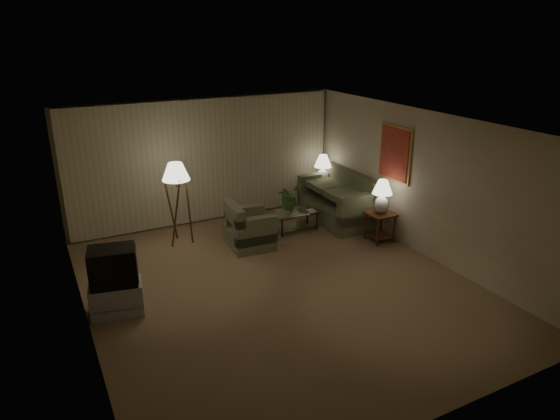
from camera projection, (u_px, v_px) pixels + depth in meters
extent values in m
plane|color=olive|center=(278.00, 285.00, 8.38)|extent=(7.00, 7.00, 0.00)
cube|color=beige|center=(205.00, 160.00, 10.83)|extent=(6.00, 0.04, 2.70)
cube|color=beige|center=(78.00, 246.00, 6.62)|extent=(0.04, 7.00, 2.70)
cube|color=beige|center=(423.00, 184.00, 9.20)|extent=(0.04, 7.00, 2.70)
cube|color=white|center=(278.00, 125.00, 7.44)|extent=(6.00, 7.00, 0.04)
cube|color=#C2BA97|center=(206.00, 161.00, 10.76)|extent=(5.85, 0.12, 2.65)
cube|color=gold|center=(395.00, 154.00, 9.72)|extent=(0.03, 0.90, 1.10)
cube|color=#B02027|center=(394.00, 154.00, 9.71)|extent=(0.02, 0.80, 1.00)
cube|color=#747753|center=(336.00, 211.00, 11.09)|extent=(1.97, 1.05, 0.45)
cube|color=#747753|center=(250.00, 238.00, 9.79)|extent=(0.98, 0.94, 0.38)
cube|color=#3C1D10|center=(381.00, 214.00, 9.91)|extent=(0.50, 0.50, 0.04)
cube|color=#3C1D10|center=(379.00, 235.00, 10.07)|extent=(0.43, 0.43, 0.02)
cylinder|color=#3C1D10|center=(378.00, 233.00, 9.76)|extent=(0.05, 0.05, 0.56)
cylinder|color=#3C1D10|center=(365.00, 226.00, 10.09)|extent=(0.05, 0.05, 0.56)
cylinder|color=#3C1D10|center=(394.00, 229.00, 9.93)|extent=(0.05, 0.05, 0.56)
cylinder|color=#3C1D10|center=(381.00, 223.00, 10.27)|extent=(0.05, 0.05, 0.56)
cube|color=#3C1D10|center=(322.00, 184.00, 11.74)|extent=(0.49, 0.41, 0.04)
cube|color=#3C1D10|center=(322.00, 203.00, 11.90)|extent=(0.42, 0.35, 0.02)
cylinder|color=#3C1D10|center=(318.00, 200.00, 11.63)|extent=(0.05, 0.05, 0.56)
cylinder|color=#3C1D10|center=(311.00, 196.00, 11.89)|extent=(0.05, 0.05, 0.56)
cylinder|color=#3C1D10|center=(332.00, 197.00, 11.79)|extent=(0.05, 0.05, 0.56)
cylinder|color=#3C1D10|center=(325.00, 193.00, 12.05)|extent=(0.05, 0.05, 0.56)
ellipsoid|color=white|center=(381.00, 205.00, 9.84)|extent=(0.28, 0.28, 0.35)
cylinder|color=white|center=(382.00, 195.00, 9.77)|extent=(0.03, 0.03, 0.08)
cone|color=white|center=(383.00, 187.00, 9.71)|extent=(0.40, 0.40, 0.28)
ellipsoid|color=white|center=(323.00, 177.00, 11.67)|extent=(0.28, 0.28, 0.35)
cylinder|color=white|center=(323.00, 168.00, 11.59)|extent=(0.03, 0.03, 0.08)
cone|color=white|center=(323.00, 161.00, 11.54)|extent=(0.40, 0.40, 0.28)
cube|color=silver|center=(295.00, 212.00, 10.47)|extent=(0.97, 0.53, 0.02)
cube|color=silver|center=(295.00, 226.00, 10.58)|extent=(0.90, 0.46, 0.01)
cylinder|color=#3A2D17|center=(282.00, 228.00, 10.20)|extent=(0.04, 0.04, 0.40)
cylinder|color=#3A2D17|center=(273.00, 222.00, 10.53)|extent=(0.04, 0.04, 0.40)
cylinder|color=#3A2D17|center=(317.00, 221.00, 10.56)|extent=(0.04, 0.04, 0.40)
cylinder|color=#3A2D17|center=(307.00, 215.00, 10.89)|extent=(0.04, 0.04, 0.40)
cube|color=#B3B3B6|center=(117.00, 298.00, 7.49)|extent=(0.95, 0.77, 0.50)
cube|color=black|center=(113.00, 266.00, 7.30)|extent=(0.85, 0.73, 0.57)
cylinder|color=#3C1D10|center=(176.00, 181.00, 9.58)|extent=(0.04, 0.04, 0.24)
cone|color=white|center=(176.00, 171.00, 9.51)|extent=(0.54, 0.54, 0.33)
cylinder|color=#B2653C|center=(243.00, 226.00, 10.32)|extent=(0.77, 0.77, 0.39)
imported|color=white|center=(289.00, 210.00, 10.38)|extent=(0.16, 0.16, 0.15)
imported|color=#3F7936|center=(289.00, 194.00, 10.26)|extent=(0.60, 0.56, 0.53)
imported|color=olive|center=(308.00, 211.00, 10.49)|extent=(0.17, 0.23, 0.02)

